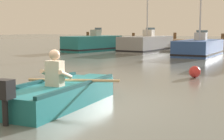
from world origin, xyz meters
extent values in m
plane|color=slate|center=(0.00, 0.00, 0.00)|extent=(120.00, 120.00, 0.00)
cube|color=brown|center=(-7.28, 18.83, 0.70)|extent=(11.63, 1.50, 0.16)
cylinder|color=brown|center=(-12.70, 18.13, 0.64)|extent=(0.24, 0.24, 1.28)
cylinder|color=brown|center=(-9.09, 19.53, 0.60)|extent=(0.24, 0.24, 1.21)
cylinder|color=brown|center=(-5.48, 19.53, 0.63)|extent=(0.24, 0.24, 1.25)
cylinder|color=brown|center=(-1.86, 19.53, 0.61)|extent=(0.24, 0.24, 1.22)
cube|color=#1E727A|center=(-0.09, -0.06, 0.22)|extent=(1.54, 3.23, 0.44)
cube|color=#1E727A|center=(-0.34, 1.65, 0.22)|extent=(0.66, 0.48, 0.42)
cube|color=#103F43|center=(-0.59, -0.13, 0.47)|extent=(0.52, 3.02, 0.08)
cube|color=#103F43|center=(0.42, 0.02, 0.47)|extent=(0.52, 3.02, 0.08)
cube|color=teal|center=(-0.07, -0.16, 0.40)|extent=(1.04, 0.42, 0.06)
cylinder|color=black|center=(0.15, -1.69, 0.27)|extent=(0.11, 0.11, 0.54)
cube|color=black|center=(0.15, -1.69, 0.62)|extent=(0.31, 0.28, 0.32)
cube|color=beige|center=(-0.07, -0.21, 0.70)|extent=(0.37, 0.27, 0.52)
sphere|color=beige|center=(-0.07, -0.21, 1.08)|extent=(0.22, 0.22, 0.22)
cylinder|color=beige|center=(-0.29, -0.19, 0.68)|extent=(0.15, 0.43, 0.23)
cylinder|color=beige|center=(0.14, -0.12, 0.68)|extent=(0.15, 0.43, 0.23)
cylinder|color=tan|center=(0.01, 0.31, 0.50)|extent=(1.82, 0.94, 0.06)
cube|color=#1E727A|center=(-9.41, 14.20, 0.53)|extent=(2.25, 4.70, 1.05)
cube|color=black|center=(-9.41, 14.20, 0.18)|extent=(2.29, 4.74, 0.10)
cube|color=#B2ADA3|center=(-9.37, 14.54, 1.27)|extent=(0.66, 0.57, 0.44)
cube|color=slate|center=(-9.34, 14.80, 1.45)|extent=(0.61, 0.11, 0.36)
cube|color=gray|center=(-5.85, 15.42, 0.53)|extent=(1.96, 4.83, 1.06)
cube|color=black|center=(-5.85, 15.42, 0.18)|extent=(2.00, 4.87, 0.10)
cube|color=silver|center=(-5.85, 15.78, 1.28)|extent=(0.67, 0.51, 0.44)
cube|color=slate|center=(-5.85, 16.04, 1.46)|extent=(0.66, 0.05, 0.36)
cylinder|color=silver|center=(-5.85, 15.54, 2.43)|extent=(0.10, 0.10, 2.74)
cube|color=#2D519E|center=(-1.88, 14.40, 0.45)|extent=(2.21, 4.73, 0.90)
cube|color=black|center=(-1.88, 14.40, 0.16)|extent=(2.25, 4.78, 0.10)
cube|color=silver|center=(-1.91, 14.74, 1.12)|extent=(0.70, 0.54, 0.44)
cube|color=slate|center=(-1.92, 15.00, 1.30)|extent=(0.67, 0.08, 0.36)
cylinder|color=silver|center=(-1.89, 14.51, 2.15)|extent=(0.10, 0.10, 2.50)
sphere|color=red|center=(0.94, 5.47, 0.19)|extent=(0.38, 0.38, 0.38)
camera|label=1|loc=(4.66, -5.49, 1.63)|focal=55.52mm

